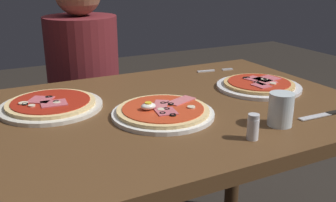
{
  "coord_description": "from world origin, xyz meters",
  "views": [
    {
      "loc": [
        -0.56,
        -1.02,
        1.18
      ],
      "look_at": [
        -0.05,
        -0.03,
        0.8
      ],
      "focal_mm": 41.9,
      "sensor_mm": 36.0,
      "label": 1
    }
  ],
  "objects_px": {
    "dining_table": "(177,140)",
    "water_glass_near": "(281,111)",
    "pizza_across_left": "(259,85)",
    "pizza_foreground": "(163,112)",
    "knife": "(329,113)",
    "diner_person": "(86,107)",
    "pizza_across_right": "(51,105)",
    "fork": "(212,71)",
    "salt_shaker": "(253,127)"
  },
  "relations": [
    {
      "from": "dining_table",
      "to": "pizza_foreground",
      "type": "distance_m",
      "value": 0.17
    },
    {
      "from": "pizza_foreground",
      "to": "diner_person",
      "type": "height_order",
      "value": "diner_person"
    },
    {
      "from": "water_glass_near",
      "to": "salt_shaker",
      "type": "distance_m",
      "value": 0.13
    },
    {
      "from": "pizza_across_right",
      "to": "knife",
      "type": "bearing_deg",
      "value": -30.78
    },
    {
      "from": "pizza_foreground",
      "to": "fork",
      "type": "bearing_deg",
      "value": 41.82
    },
    {
      "from": "pizza_foreground",
      "to": "knife",
      "type": "bearing_deg",
      "value": -25.85
    },
    {
      "from": "pizza_across_left",
      "to": "diner_person",
      "type": "height_order",
      "value": "diner_person"
    },
    {
      "from": "pizza_across_right",
      "to": "pizza_across_left",
      "type": "bearing_deg",
      "value": -10.01
    },
    {
      "from": "pizza_across_right",
      "to": "knife",
      "type": "height_order",
      "value": "pizza_across_right"
    },
    {
      "from": "dining_table",
      "to": "salt_shaker",
      "type": "xyz_separation_m",
      "value": [
        0.04,
        -0.32,
        0.15
      ]
    },
    {
      "from": "diner_person",
      "to": "pizza_across_right",
      "type": "bearing_deg",
      "value": 65.34
    },
    {
      "from": "pizza_across_left",
      "to": "fork",
      "type": "height_order",
      "value": "pizza_across_left"
    },
    {
      "from": "pizza_across_left",
      "to": "fork",
      "type": "relative_size",
      "value": 1.9
    },
    {
      "from": "diner_person",
      "to": "knife",
      "type": "bearing_deg",
      "value": 116.03
    },
    {
      "from": "knife",
      "to": "salt_shaker",
      "type": "xyz_separation_m",
      "value": [
        -0.31,
        -0.04,
        0.03
      ]
    },
    {
      "from": "knife",
      "to": "pizza_foreground",
      "type": "bearing_deg",
      "value": 154.15
    },
    {
      "from": "pizza_foreground",
      "to": "salt_shaker",
      "type": "height_order",
      "value": "salt_shaker"
    },
    {
      "from": "dining_table",
      "to": "water_glass_near",
      "type": "height_order",
      "value": "water_glass_near"
    },
    {
      "from": "dining_table",
      "to": "water_glass_near",
      "type": "distance_m",
      "value": 0.36
    },
    {
      "from": "pizza_across_left",
      "to": "salt_shaker",
      "type": "relative_size",
      "value": 4.46
    },
    {
      "from": "salt_shaker",
      "to": "fork",
      "type": "bearing_deg",
      "value": 65.18
    },
    {
      "from": "water_glass_near",
      "to": "fork",
      "type": "xyz_separation_m",
      "value": [
        0.16,
        0.58,
        -0.04
      ]
    },
    {
      "from": "pizza_across_right",
      "to": "dining_table",
      "type": "bearing_deg",
      "value": -22.02
    },
    {
      "from": "salt_shaker",
      "to": "pizza_across_left",
      "type": "bearing_deg",
      "value": 48.49
    },
    {
      "from": "dining_table",
      "to": "water_glass_near",
      "type": "relative_size",
      "value": 12.63
    },
    {
      "from": "pizza_foreground",
      "to": "pizza_across_left",
      "type": "height_order",
      "value": "pizza_foreground"
    },
    {
      "from": "salt_shaker",
      "to": "dining_table",
      "type": "bearing_deg",
      "value": 97.73
    },
    {
      "from": "knife",
      "to": "dining_table",
      "type": "bearing_deg",
      "value": 141.71
    },
    {
      "from": "pizza_across_right",
      "to": "diner_person",
      "type": "xyz_separation_m",
      "value": [
        0.25,
        0.54,
        -0.22
      ]
    },
    {
      "from": "pizza_foreground",
      "to": "salt_shaker",
      "type": "distance_m",
      "value": 0.28
    },
    {
      "from": "pizza_foreground",
      "to": "water_glass_near",
      "type": "relative_size",
      "value": 3.27
    },
    {
      "from": "knife",
      "to": "diner_person",
      "type": "distance_m",
      "value": 1.1
    },
    {
      "from": "pizza_across_right",
      "to": "fork",
      "type": "bearing_deg",
      "value": 12.77
    },
    {
      "from": "water_glass_near",
      "to": "pizza_across_right",
      "type": "bearing_deg",
      "value": 141.43
    },
    {
      "from": "pizza_across_left",
      "to": "salt_shaker",
      "type": "bearing_deg",
      "value": -131.51
    },
    {
      "from": "knife",
      "to": "water_glass_near",
      "type": "bearing_deg",
      "value": 178.49
    },
    {
      "from": "dining_table",
      "to": "knife",
      "type": "height_order",
      "value": "knife"
    },
    {
      "from": "pizza_foreground",
      "to": "pizza_across_right",
      "type": "distance_m",
      "value": 0.35
    },
    {
      "from": "dining_table",
      "to": "pizza_across_left",
      "type": "distance_m",
      "value": 0.37
    },
    {
      "from": "water_glass_near",
      "to": "diner_person",
      "type": "xyz_separation_m",
      "value": [
        -0.28,
        0.96,
        -0.25
      ]
    },
    {
      "from": "pizza_across_left",
      "to": "water_glass_near",
      "type": "bearing_deg",
      "value": -120.25
    },
    {
      "from": "dining_table",
      "to": "knife",
      "type": "bearing_deg",
      "value": -38.29
    },
    {
      "from": "fork",
      "to": "salt_shaker",
      "type": "bearing_deg",
      "value": -114.82
    },
    {
      "from": "pizza_across_right",
      "to": "salt_shaker",
      "type": "xyz_separation_m",
      "value": [
        0.4,
        -0.46,
        0.02
      ]
    },
    {
      "from": "knife",
      "to": "diner_person",
      "type": "bearing_deg",
      "value": 116.03
    },
    {
      "from": "pizza_foreground",
      "to": "water_glass_near",
      "type": "height_order",
      "value": "water_glass_near"
    },
    {
      "from": "diner_person",
      "to": "pizza_foreground",
      "type": "bearing_deg",
      "value": 92.29
    },
    {
      "from": "pizza_foreground",
      "to": "pizza_across_right",
      "type": "height_order",
      "value": "pizza_foreground"
    },
    {
      "from": "pizza_across_left",
      "to": "diner_person",
      "type": "xyz_separation_m",
      "value": [
        -0.46,
        0.66,
        -0.22
      ]
    },
    {
      "from": "water_glass_near",
      "to": "knife",
      "type": "height_order",
      "value": "water_glass_near"
    }
  ]
}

